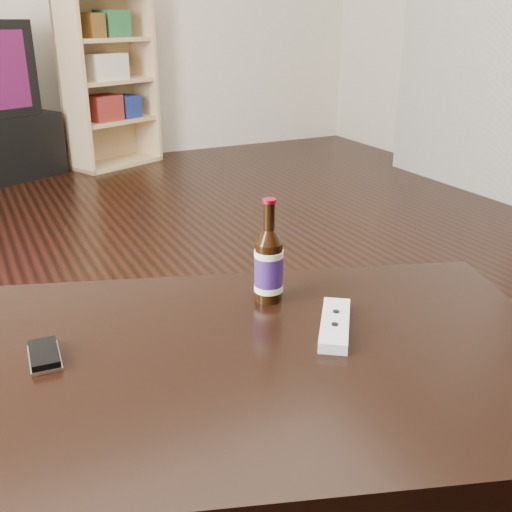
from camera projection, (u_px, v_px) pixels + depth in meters
name	position (u px, v px, depth m)	size (l,w,h in m)	color
floor	(209.00, 347.00, 2.02)	(5.00, 6.00, 0.01)	black
bookshelf	(107.00, 77.00, 4.24)	(0.71, 0.53, 1.20)	tan
coffee_table	(231.00, 383.00, 1.11)	(1.41, 1.09, 0.47)	black
beer_bottle	(269.00, 266.00, 1.26)	(0.06, 0.06, 0.23)	black
phone	(44.00, 355.00, 1.07)	(0.06, 0.10, 0.02)	silver
remote	(335.00, 324.00, 1.17)	(0.16, 0.19, 0.02)	silver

